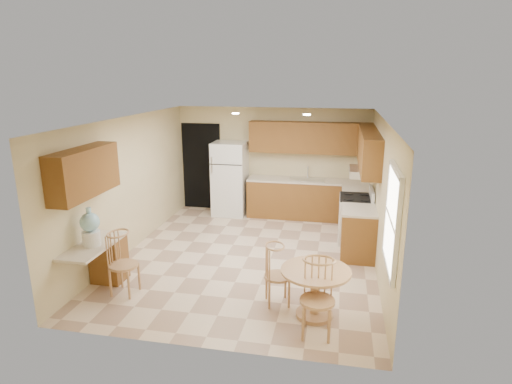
% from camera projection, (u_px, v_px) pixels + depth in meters
% --- Properties ---
extents(floor, '(5.50, 5.50, 0.00)m').
position_uv_depth(floor, '(248.00, 257.00, 7.82)').
color(floor, beige).
rests_on(floor, ground).
extents(ceiling, '(4.50, 5.50, 0.02)m').
position_uv_depth(ceiling, '(247.00, 119.00, 7.16)').
color(ceiling, white).
rests_on(ceiling, wall_back).
extents(wall_back, '(4.50, 0.02, 2.50)m').
position_uv_depth(wall_back, '(272.00, 161.00, 10.09)').
color(wall_back, beige).
rests_on(wall_back, floor).
extents(wall_front, '(4.50, 0.02, 2.50)m').
position_uv_depth(wall_front, '(197.00, 253.00, 4.89)').
color(wall_front, beige).
rests_on(wall_front, floor).
extents(wall_left, '(0.02, 5.50, 2.50)m').
position_uv_depth(wall_left, '(129.00, 185.00, 7.91)').
color(wall_left, beige).
rests_on(wall_left, floor).
extents(wall_right, '(0.02, 5.50, 2.50)m').
position_uv_depth(wall_right, '(381.00, 198.00, 7.07)').
color(wall_right, beige).
rests_on(wall_right, floor).
extents(doorway, '(0.90, 0.02, 2.10)m').
position_uv_depth(doorway, '(202.00, 166.00, 10.46)').
color(doorway, black).
rests_on(doorway, floor).
extents(base_cab_back, '(2.75, 0.60, 0.87)m').
position_uv_depth(base_cab_back, '(307.00, 200.00, 9.86)').
color(base_cab_back, brown).
rests_on(base_cab_back, floor).
extents(counter_back, '(2.75, 0.63, 0.04)m').
position_uv_depth(counter_back, '(308.00, 180.00, 9.74)').
color(counter_back, beige).
rests_on(counter_back, base_cab_back).
extents(base_cab_right_a, '(0.60, 0.59, 0.87)m').
position_uv_depth(base_cab_right_a, '(356.00, 210.00, 9.10)').
color(base_cab_right_a, brown).
rests_on(base_cab_right_a, floor).
extents(counter_right_a, '(0.63, 0.59, 0.04)m').
position_uv_depth(counter_right_a, '(357.00, 189.00, 8.98)').
color(counter_right_a, beige).
rests_on(counter_right_a, base_cab_right_a).
extents(base_cab_right_b, '(0.60, 0.80, 0.87)m').
position_uv_depth(base_cab_right_b, '(358.00, 234.00, 7.72)').
color(base_cab_right_b, brown).
rests_on(base_cab_right_b, floor).
extents(counter_right_b, '(0.63, 0.80, 0.04)m').
position_uv_depth(counter_right_b, '(360.00, 210.00, 7.60)').
color(counter_right_b, beige).
rests_on(counter_right_b, base_cab_right_b).
extents(upper_cab_back, '(2.75, 0.33, 0.70)m').
position_uv_depth(upper_cab_back, '(310.00, 138.00, 9.61)').
color(upper_cab_back, brown).
rests_on(upper_cab_back, wall_back).
extents(upper_cab_right, '(0.33, 2.42, 0.70)m').
position_uv_depth(upper_cab_right, '(369.00, 150.00, 8.09)').
color(upper_cab_right, brown).
rests_on(upper_cab_right, wall_right).
extents(upper_cab_left, '(0.33, 1.40, 0.70)m').
position_uv_depth(upper_cab_left, '(84.00, 172.00, 6.20)').
color(upper_cab_left, brown).
rests_on(upper_cab_left, wall_left).
extents(sink, '(0.78, 0.44, 0.01)m').
position_uv_depth(sink, '(307.00, 180.00, 9.74)').
color(sink, silver).
rests_on(sink, counter_back).
extents(range_hood, '(0.50, 0.76, 0.14)m').
position_uv_depth(range_hood, '(363.00, 172.00, 8.19)').
color(range_hood, silver).
rests_on(range_hood, upper_cab_right).
extents(desk_pedestal, '(0.48, 0.42, 0.72)m').
position_uv_depth(desk_pedestal, '(109.00, 259.00, 6.85)').
color(desk_pedestal, brown).
rests_on(desk_pedestal, floor).
extents(desk_top, '(0.50, 1.20, 0.04)m').
position_uv_depth(desk_top, '(93.00, 246.00, 6.39)').
color(desk_top, beige).
rests_on(desk_top, desk_pedestal).
extents(window, '(0.06, 1.12, 1.30)m').
position_uv_depth(window, '(393.00, 219.00, 5.26)').
color(window, white).
rests_on(window, wall_right).
extents(can_light_a, '(0.14, 0.14, 0.02)m').
position_uv_depth(can_light_a, '(236.00, 113.00, 8.39)').
color(can_light_a, white).
rests_on(can_light_a, ceiling).
extents(can_light_b, '(0.14, 0.14, 0.02)m').
position_uv_depth(can_light_b, '(307.00, 115.00, 8.13)').
color(can_light_b, white).
rests_on(can_light_b, ceiling).
extents(refrigerator, '(0.76, 0.74, 1.72)m').
position_uv_depth(refrigerator, '(230.00, 179.00, 10.04)').
color(refrigerator, white).
rests_on(refrigerator, floor).
extents(stove, '(0.65, 0.76, 1.09)m').
position_uv_depth(stove, '(356.00, 219.00, 8.45)').
color(stove, white).
rests_on(stove, floor).
extents(dining_table, '(0.94, 0.94, 0.70)m').
position_uv_depth(dining_table, '(315.00, 286.00, 5.78)').
color(dining_table, tan).
rests_on(dining_table, floor).
extents(chair_table_a, '(0.40, 0.51, 0.90)m').
position_uv_depth(chair_table_a, '(277.00, 271.00, 6.01)').
color(chair_table_a, tan).
rests_on(chair_table_a, floor).
extents(chair_table_b, '(0.45, 0.45, 1.01)m').
position_uv_depth(chair_table_b, '(317.00, 295.00, 5.23)').
color(chair_table_b, tan).
rests_on(chair_table_b, floor).
extents(chair_desk, '(0.43, 0.55, 0.97)m').
position_uv_depth(chair_desk, '(120.00, 260.00, 6.29)').
color(chair_desk, tan).
rests_on(chair_desk, floor).
extents(water_crock, '(0.28, 0.28, 0.59)m').
position_uv_depth(water_crock, '(90.00, 228.00, 6.29)').
color(water_crock, white).
rests_on(water_crock, desk_top).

